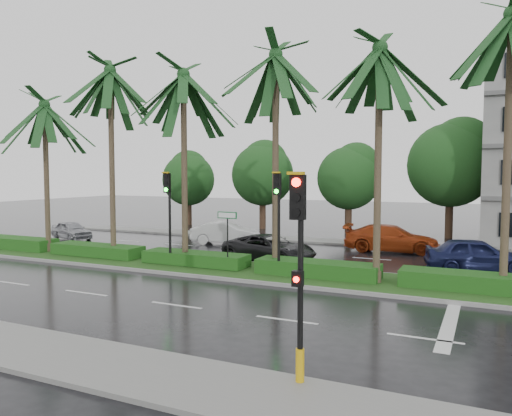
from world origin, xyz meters
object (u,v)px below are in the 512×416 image
at_px(street_sign, 227,226).
at_px(car_silver, 71,230).
at_px(car_red, 391,238).
at_px(car_blue, 476,255).
at_px(signal_near, 299,269).
at_px(signal_median_left, 168,205).
at_px(car_darkgrey, 269,248).
at_px(car_white, 226,233).

xyz_separation_m(street_sign, car_silver, (-15.00, 5.63, -1.51)).
bearing_deg(car_red, car_silver, 94.90).
bearing_deg(car_silver, car_blue, -73.02).
distance_m(street_sign, car_red, 10.90).
height_order(signal_near, signal_median_left, signal_median_left).
bearing_deg(car_silver, car_red, -61.96).
bearing_deg(signal_median_left, car_darkgrey, 46.64).
xyz_separation_m(signal_near, car_blue, (3.00, 15.12, -1.75)).
xyz_separation_m(signal_median_left, car_red, (8.50, 9.50, -2.23)).
distance_m(signal_median_left, car_red, 12.94).
height_order(car_darkgrey, car_blue, car_blue).
bearing_deg(signal_median_left, street_sign, 3.47).
height_order(signal_median_left, car_red, signal_median_left).
height_order(car_red, car_blue, car_red).
bearing_deg(car_red, car_blue, -137.38).
bearing_deg(car_silver, signal_near, -107.33).
distance_m(signal_median_left, car_silver, 13.54).
distance_m(car_silver, car_darkgrey, 15.64).
relative_size(street_sign, car_blue, 0.58).
bearing_deg(car_blue, car_white, 65.42).
distance_m(signal_near, car_white, 21.39).
bearing_deg(car_blue, car_red, 34.34).
xyz_separation_m(street_sign, car_blue, (10.00, 5.25, -1.37)).
distance_m(car_white, car_blue, 14.77).
bearing_deg(street_sign, car_darkgrey, 81.93).
height_order(signal_median_left, street_sign, signal_median_left).
distance_m(signal_near, signal_median_left, 13.93).
height_order(car_white, car_red, car_red).
bearing_deg(car_red, signal_median_left, 132.87).
relative_size(signal_near, signal_median_left, 1.00).
distance_m(car_silver, car_white, 10.78).
height_order(signal_median_left, car_darkgrey, signal_median_left).
bearing_deg(car_red, signal_near, 179.17).
bearing_deg(signal_near, signal_median_left, 135.91).
relative_size(street_sign, car_red, 0.49).
distance_m(signal_near, car_blue, 15.52).
xyz_separation_m(signal_median_left, car_silver, (-12.00, 5.81, -2.38)).
relative_size(car_silver, car_white, 0.85).
distance_m(car_red, car_blue, 6.06).
bearing_deg(car_darkgrey, car_red, -29.95).
distance_m(street_sign, car_darkgrey, 3.84).
distance_m(car_white, car_red, 10.08).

